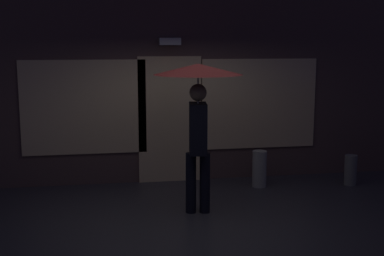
{
  "coord_description": "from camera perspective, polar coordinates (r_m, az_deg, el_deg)",
  "views": [
    {
      "loc": [
        -1.13,
        -6.52,
        2.42
      ],
      "look_at": [
        0.09,
        0.42,
        1.24
      ],
      "focal_mm": 47.55,
      "sensor_mm": 36.0,
      "label": 1
    }
  ],
  "objects": [
    {
      "name": "ground_plane",
      "position": [
        7.05,
        -0.09,
        -10.61
      ],
      "size": [
        18.0,
        18.0,
        0.0
      ],
      "primitive_type": "plane",
      "color": "#38353A"
    },
    {
      "name": "building_facade",
      "position": [
        8.94,
        -2.68,
        8.1
      ],
      "size": [
        10.89,
        0.48,
        4.46
      ],
      "color": "brown",
      "rests_on": "ground"
    },
    {
      "name": "sidewalk_bollard",
      "position": [
        8.74,
        7.57,
        -4.56
      ],
      "size": [
        0.24,
        0.24,
        0.62
      ],
      "primitive_type": "cylinder",
      "color": "#9E998E",
      "rests_on": "ground"
    },
    {
      "name": "person_with_umbrella",
      "position": [
        7.1,
        0.69,
        3.67
      ],
      "size": [
        1.24,
        1.24,
        2.14
      ],
      "rotation": [
        0.0,
        0.0,
        -1.71
      ],
      "color": "black",
      "rests_on": "ground"
    },
    {
      "name": "sidewalk_bollard_2",
      "position": [
        9.2,
        17.35,
        -4.52
      ],
      "size": [
        0.21,
        0.21,
        0.52
      ],
      "primitive_type": "cylinder",
      "color": "slate",
      "rests_on": "ground"
    }
  ]
}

